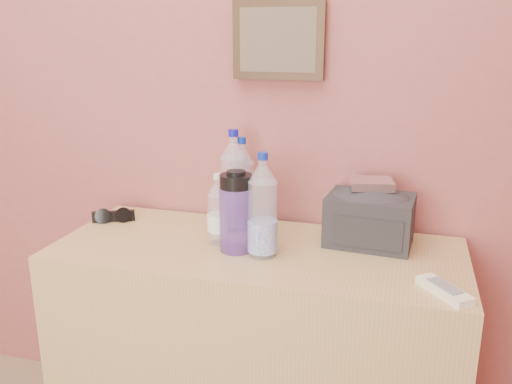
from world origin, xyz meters
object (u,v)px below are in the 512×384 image
Objects in this scene: pet_small at (218,213)px; ac_remote at (444,290)px; pet_large_c at (234,186)px; foil_packet at (372,184)px; dresser at (257,358)px; pet_large_b at (242,188)px; pet_large_d at (263,211)px; toiletry_bag at (370,217)px; sunglasses at (114,216)px; nalgene_bottle at (236,212)px.

ac_remote is (0.67, -0.17, -0.09)m from pet_small.
foil_packet is at bearing -0.32° from pet_large_c.
pet_large_b reaches higher than dresser.
foil_packet is at bearing 23.89° from dresser.
pet_small is (-0.00, -0.15, -0.05)m from pet_large_c.
dresser is at bearing -50.80° from pet_large_c.
dresser is at bearing -146.09° from ac_remote.
toiletry_bag is at bearing 31.53° from pet_large_d.
sunglasses is at bearing -170.51° from pet_large_b.
pet_large_b is (-0.10, 0.17, 0.53)m from dresser.
foil_packet is at bearing -3.53° from pet_large_b.
nalgene_bottle reaches higher than sunglasses.
sunglasses is (-0.45, -0.08, -0.12)m from pet_large_b.
pet_large_b is 0.47m from sunglasses.
pet_large_b is at bearing 82.28° from pet_small.
toiletry_bag is (0.38, 0.17, -0.03)m from nalgene_bottle.
toiletry_bag is at bearing -83.70° from foil_packet.
nalgene_bottle reaches higher than foil_packet.
pet_large_c is 1.08× the size of pet_large_d.
toiletry_bag reaches higher than ac_remote.
ac_remote is at bearing -50.10° from toiletry_bag.
pet_small is (-0.16, 0.05, -0.04)m from pet_large_d.
nalgene_bottle is 1.70× the size of sunglasses.
pet_large_d is 0.17m from pet_small.
pet_large_d is at bearing -58.80° from dresser.
pet_large_c reaches higher than nalgene_bottle.
pet_large_d is 0.61m from sunglasses.
sunglasses is at bearing 167.11° from pet_small.
dresser is 0.70m from ac_remote.
foil_packet is (0.33, 0.15, 0.58)m from dresser.
pet_small is 1.55× the size of sunglasses.
pet_large_d reaches higher than nalgene_bottle.
pet_large_b is 1.24× the size of nalgene_bottle.
pet_small is 1.40× the size of ac_remote.
sunglasses is 0.88m from toiletry_bag.
pet_large_d is at bearing -40.36° from sunglasses.
pet_small reaches higher than toiletry_bag.
pet_large_c is 0.45m from sunglasses.
pet_small is 0.47m from toiletry_bag.
pet_large_b is 0.18m from pet_small.
dresser is 4.84× the size of toiletry_bag.
pet_large_b reaches higher than sunglasses.
nalgene_bottle is at bearing -151.80° from toiletry_bag.
nalgene_bottle reaches higher than ac_remote.
dresser is 0.69m from sunglasses.
pet_large_d is at bearing -10.84° from nalgene_bottle.
dresser is 8.58× the size of sunglasses.
dresser is 4.02× the size of pet_large_d.
pet_small is (-0.12, -0.00, 0.49)m from dresser.
pet_large_c is 0.75m from ac_remote.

